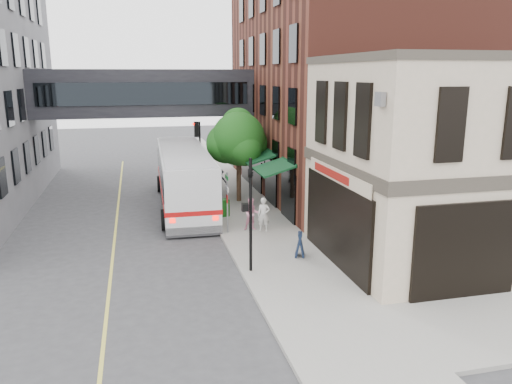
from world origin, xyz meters
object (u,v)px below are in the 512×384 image
newspaper_box (224,208)px  pedestrian_c (220,182)px  sandwich_board (300,245)px  pedestrian_a (264,215)px  pedestrian_b (252,214)px  bus (184,175)px

newspaper_box → pedestrian_c: bearing=66.7°
pedestrian_c → sandwich_board: bearing=-77.4°
pedestrian_a → sandwich_board: (0.61, -3.78, -0.31)m
pedestrian_a → sandwich_board: pedestrian_a is taller
pedestrian_a → newspaper_box: 3.37m
pedestrian_c → pedestrian_b: bearing=-82.2°
pedestrian_b → sandwich_board: 4.22m
pedestrian_b → pedestrian_c: (-0.30, 7.83, 0.01)m
bus → pedestrian_b: 6.62m
bus → newspaper_box: 3.89m
pedestrian_b → pedestrian_c: bearing=97.1°
pedestrian_c → pedestrian_a: bearing=-78.4°
sandwich_board → pedestrian_c: bearing=116.3°
newspaper_box → pedestrian_a: bearing=-81.0°
bus → newspaper_box: size_ratio=13.27×
bus → pedestrian_a: bus is taller
sandwich_board → pedestrian_b: bearing=125.2°
sandwich_board → bus: bearing=130.5°
pedestrian_b → newspaper_box: 2.93m
sandwich_board → pedestrian_a: bearing=118.5°
newspaper_box → sandwich_board: 7.11m
pedestrian_b → sandwich_board: size_ratio=1.58×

